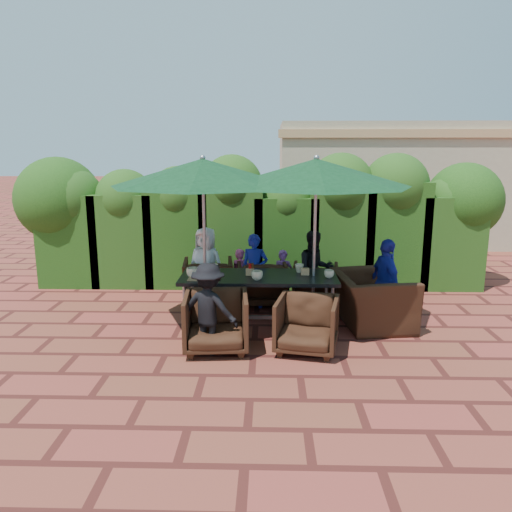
{
  "coord_description": "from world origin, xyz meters",
  "views": [
    {
      "loc": [
        0.19,
        -6.94,
        2.54
      ],
      "look_at": [
        -0.01,
        0.4,
        0.96
      ],
      "focal_mm": 35.0,
      "sensor_mm": 36.0,
      "label": 1
    }
  ],
  "objects_px": {
    "dining_table": "(259,281)",
    "chair_end_right": "(373,291)",
    "chair_near_right": "(307,322)",
    "chair_far_left": "(208,279)",
    "chair_far_mid": "(262,280)",
    "umbrella_left": "(203,173)",
    "chair_far_right": "(315,282)",
    "chair_near_left": "(216,319)",
    "umbrella_right": "(316,173)"
  },
  "relations": [
    {
      "from": "chair_far_mid",
      "to": "chair_end_right",
      "type": "relative_size",
      "value": 0.7
    },
    {
      "from": "chair_near_left",
      "to": "chair_end_right",
      "type": "distance_m",
      "value": 2.39
    },
    {
      "from": "chair_far_left",
      "to": "chair_far_mid",
      "type": "xyz_separation_m",
      "value": [
        0.89,
        -0.03,
        -0.0
      ]
    },
    {
      "from": "chair_far_left",
      "to": "chair_near_right",
      "type": "relative_size",
      "value": 1.07
    },
    {
      "from": "dining_table",
      "to": "chair_near_left",
      "type": "bearing_deg",
      "value": -119.25
    },
    {
      "from": "chair_far_right",
      "to": "chair_end_right",
      "type": "xyz_separation_m",
      "value": [
        0.74,
        -0.99,
        0.14
      ]
    },
    {
      "from": "chair_far_left",
      "to": "chair_near_left",
      "type": "relative_size",
      "value": 1.0
    },
    {
      "from": "umbrella_right",
      "to": "chair_far_right",
      "type": "height_order",
      "value": "umbrella_right"
    },
    {
      "from": "chair_far_mid",
      "to": "dining_table",
      "type": "bearing_deg",
      "value": 83.71
    },
    {
      "from": "chair_far_mid",
      "to": "chair_far_left",
      "type": "bearing_deg",
      "value": -6.77
    },
    {
      "from": "chair_far_right",
      "to": "umbrella_right",
      "type": "bearing_deg",
      "value": 88.9
    },
    {
      "from": "dining_table",
      "to": "chair_far_right",
      "type": "height_order",
      "value": "chair_far_right"
    },
    {
      "from": "dining_table",
      "to": "chair_near_right",
      "type": "height_order",
      "value": "chair_near_right"
    },
    {
      "from": "chair_end_right",
      "to": "chair_far_right",
      "type": "bearing_deg",
      "value": 29.77
    },
    {
      "from": "umbrella_right",
      "to": "chair_near_right",
      "type": "height_order",
      "value": "umbrella_right"
    },
    {
      "from": "umbrella_left",
      "to": "chair_far_right",
      "type": "height_order",
      "value": "umbrella_left"
    },
    {
      "from": "dining_table",
      "to": "chair_near_right",
      "type": "distance_m",
      "value": 1.17
    },
    {
      "from": "dining_table",
      "to": "chair_end_right",
      "type": "height_order",
      "value": "chair_end_right"
    },
    {
      "from": "umbrella_left",
      "to": "chair_near_left",
      "type": "height_order",
      "value": "umbrella_left"
    },
    {
      "from": "chair_far_right",
      "to": "chair_near_left",
      "type": "xyz_separation_m",
      "value": [
        -1.44,
        -1.96,
        0.04
      ]
    },
    {
      "from": "chair_far_left",
      "to": "chair_end_right",
      "type": "relative_size",
      "value": 0.7
    },
    {
      "from": "umbrella_right",
      "to": "chair_end_right",
      "type": "height_order",
      "value": "umbrella_right"
    },
    {
      "from": "chair_far_mid",
      "to": "chair_near_left",
      "type": "height_order",
      "value": "chair_near_left"
    },
    {
      "from": "chair_far_right",
      "to": "chair_far_left",
      "type": "bearing_deg",
      "value": 5.31
    },
    {
      "from": "umbrella_left",
      "to": "umbrella_right",
      "type": "height_order",
      "value": "same"
    },
    {
      "from": "umbrella_left",
      "to": "chair_far_left",
      "type": "relative_size",
      "value": 3.16
    },
    {
      "from": "chair_far_right",
      "to": "chair_end_right",
      "type": "relative_size",
      "value": 0.64
    },
    {
      "from": "umbrella_right",
      "to": "chair_far_right",
      "type": "relative_size",
      "value": 3.52
    },
    {
      "from": "chair_near_right",
      "to": "chair_near_left",
      "type": "bearing_deg",
      "value": -168.78
    },
    {
      "from": "chair_far_left",
      "to": "dining_table",
      "type": "bearing_deg",
      "value": 123.46
    },
    {
      "from": "dining_table",
      "to": "chair_far_right",
      "type": "relative_size",
      "value": 2.98
    },
    {
      "from": "dining_table",
      "to": "chair_far_left",
      "type": "relative_size",
      "value": 2.72
    },
    {
      "from": "chair_end_right",
      "to": "chair_far_left",
      "type": "bearing_deg",
      "value": 61.11
    },
    {
      "from": "dining_table",
      "to": "umbrella_right",
      "type": "height_order",
      "value": "umbrella_right"
    },
    {
      "from": "umbrella_right",
      "to": "chair_far_mid",
      "type": "relative_size",
      "value": 3.23
    },
    {
      "from": "dining_table",
      "to": "chair_far_mid",
      "type": "bearing_deg",
      "value": 88.54
    },
    {
      "from": "dining_table",
      "to": "chair_near_right",
      "type": "relative_size",
      "value": 2.9
    },
    {
      "from": "umbrella_right",
      "to": "chair_far_right",
      "type": "distance_m",
      "value": 2.1
    },
    {
      "from": "chair_near_left",
      "to": "chair_far_mid",
      "type": "bearing_deg",
      "value": 69.55
    },
    {
      "from": "dining_table",
      "to": "chair_near_left",
      "type": "xyz_separation_m",
      "value": [
        -0.52,
        -0.94,
        -0.26
      ]
    },
    {
      "from": "dining_table",
      "to": "chair_near_right",
      "type": "xyz_separation_m",
      "value": [
        0.63,
        -0.95,
        -0.29
      ]
    },
    {
      "from": "umbrella_right",
      "to": "chair_far_left",
      "type": "xyz_separation_m",
      "value": [
        -1.65,
        1.03,
        -1.8
      ]
    },
    {
      "from": "dining_table",
      "to": "chair_near_right",
      "type": "bearing_deg",
      "value": -56.31
    },
    {
      "from": "umbrella_left",
      "to": "chair_far_left",
      "type": "xyz_separation_m",
      "value": [
        -0.09,
        1.03,
        -1.8
      ]
    },
    {
      "from": "chair_near_right",
      "to": "chair_end_right",
      "type": "height_order",
      "value": "chair_end_right"
    },
    {
      "from": "chair_near_right",
      "to": "chair_far_left",
      "type": "bearing_deg",
      "value": 138.71
    },
    {
      "from": "umbrella_left",
      "to": "chair_far_right",
      "type": "relative_size",
      "value": 3.47
    },
    {
      "from": "umbrella_right",
      "to": "chair_far_left",
      "type": "height_order",
      "value": "umbrella_right"
    },
    {
      "from": "dining_table",
      "to": "chair_end_right",
      "type": "bearing_deg",
      "value": 1.21
    },
    {
      "from": "umbrella_left",
      "to": "chair_near_left",
      "type": "xyz_separation_m",
      "value": [
        0.25,
        -0.94,
        -1.8
      ]
    }
  ]
}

